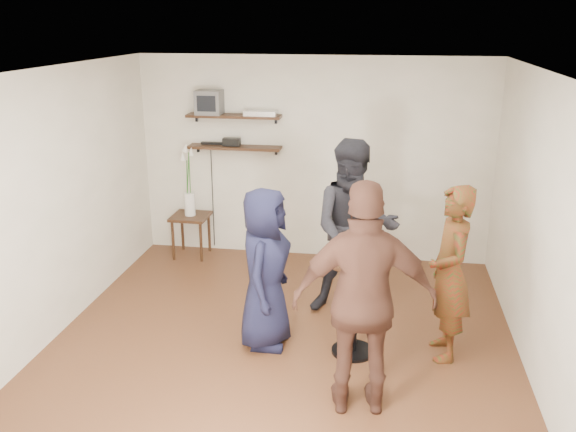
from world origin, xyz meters
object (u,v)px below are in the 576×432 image
object	(u,v)px
dvd_deck	(261,113)
person_brown	(365,301)
person_dark	(355,229)
crt_monitor	(210,102)
radio	(232,142)
person_navy	(265,268)
person_plaid	(450,273)
side_table	(191,222)
drinks_table	(355,294)

from	to	relation	value
dvd_deck	person_brown	world-z (taller)	dvd_deck
person_dark	person_brown	xyz separation A→B (m)	(0.17, -1.69, 0.01)
crt_monitor	radio	world-z (taller)	crt_monitor
person_brown	dvd_deck	bearing A→B (deg)	-72.97
person_navy	crt_monitor	bearing A→B (deg)	30.14
person_plaid	person_brown	xyz separation A→B (m)	(-0.73, -0.95, 0.13)
dvd_deck	side_table	bearing A→B (deg)	-169.32
radio	drinks_table	world-z (taller)	radio
drinks_table	person_brown	bearing A→B (deg)	-82.41
crt_monitor	person_plaid	bearing A→B (deg)	-37.96
radio	person_dark	distance (m)	2.30
crt_monitor	person_navy	distance (m)	2.83
dvd_deck	drinks_table	bearing A→B (deg)	-60.05
crt_monitor	radio	bearing A→B (deg)	0.00
crt_monitor	person_navy	world-z (taller)	crt_monitor
person_dark	person_navy	xyz separation A→B (m)	(-0.79, -0.80, -0.16)
crt_monitor	dvd_deck	bearing A→B (deg)	0.00
radio	side_table	bearing A→B (deg)	-162.02
dvd_deck	drinks_table	distance (m)	2.98
side_table	person_navy	distance (m)	2.56
drinks_table	side_table	bearing A→B (deg)	136.51
drinks_table	person_brown	distance (m)	0.92
side_table	person_dark	distance (m)	2.61
side_table	person_brown	size ratio (longest dim) A/B	0.29
side_table	dvd_deck	bearing A→B (deg)	10.68
dvd_deck	radio	xyz separation A→B (m)	(-0.39, 0.00, -0.38)
person_plaid	person_navy	world-z (taller)	person_plaid
side_table	person_dark	world-z (taller)	person_dark
crt_monitor	radio	xyz separation A→B (m)	(0.27, 0.00, -0.50)
dvd_deck	person_plaid	world-z (taller)	dvd_deck
crt_monitor	person_dark	distance (m)	2.66
person_plaid	person_brown	world-z (taller)	person_brown
crt_monitor	side_table	xyz separation A→B (m)	(-0.27, -0.17, -1.55)
person_plaid	crt_monitor	bearing A→B (deg)	-135.33
drinks_table	person_dark	distance (m)	0.91
person_navy	side_table	bearing A→B (deg)	37.39
crt_monitor	side_table	distance (m)	1.58
dvd_deck	person_dark	world-z (taller)	dvd_deck
side_table	person_navy	size ratio (longest dim) A/B	0.36
drinks_table	person_plaid	world-z (taller)	person_plaid
person_brown	radio	bearing A→B (deg)	-67.43
dvd_deck	person_plaid	bearing A→B (deg)	-45.43
radio	person_brown	world-z (taller)	person_brown
dvd_deck	side_table	distance (m)	1.71
radio	person_plaid	size ratio (longest dim) A/B	0.13
drinks_table	person_navy	distance (m)	0.87
person_plaid	person_navy	size ratio (longest dim) A/B	1.05
dvd_deck	side_table	size ratio (longest dim) A/B	0.71
crt_monitor	person_brown	size ratio (longest dim) A/B	0.17
person_navy	person_brown	world-z (taller)	person_brown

